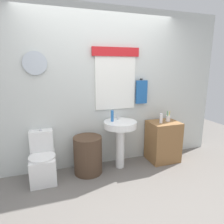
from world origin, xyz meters
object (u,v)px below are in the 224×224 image
Objects in this scene: toilet at (43,161)px; lotion_bottle at (161,118)px; pedestal_sink at (120,133)px; wooden_cabinet at (163,141)px; soap_bottle at (112,116)px; toothbrush_cup at (168,118)px; laundry_hamper at (88,155)px.

toilet is 4.35× the size of lotion_bottle.
pedestal_sink is 1.11× the size of wooden_cabinet.
soap_bottle is at bearing 174.01° from lotion_bottle.
toothbrush_cup is (0.18, 0.06, -0.03)m from lotion_bottle.
lotion_bottle reaches higher than wooden_cabinet.
laundry_hamper is at bearing -179.22° from toothbrush_cup.
lotion_bottle is (0.86, -0.09, -0.09)m from soap_bottle.
soap_bottle is 0.99× the size of toothbrush_cup.
toothbrush_cup is at bearing 18.24° from lotion_bottle.
laundry_hamper is at bearing 178.22° from lotion_bottle.
lotion_bottle is 0.93× the size of toothbrush_cup.
laundry_hamper is at bearing -2.97° from toilet.
lotion_bottle is (1.97, -0.08, 0.52)m from toilet.
toothbrush_cup is (2.15, -0.02, 0.49)m from toilet.
wooden_cabinet is (0.83, 0.00, -0.25)m from pedestal_sink.
pedestal_sink is 4.68× the size of lotion_bottle.
soap_bottle is at bearing 6.70° from laundry_hamper.
soap_bottle is at bearing 178.35° from toothbrush_cup.
laundry_hamper is at bearing 180.00° from wooden_cabinet.
pedestal_sink reaches higher than toilet.
lotion_bottle is (1.28, -0.04, 0.51)m from laundry_hamper.
pedestal_sink is (0.55, 0.00, 0.31)m from laundry_hamper.
toothbrush_cup is at bearing 0.78° from laundry_hamper.
toilet is at bearing 178.35° from pedestal_sink.
toilet reaches higher than laundry_hamper.
soap_bottle is (1.11, 0.01, 0.61)m from toilet.
laundry_hamper is 1.38m from wooden_cabinet.
soap_bottle is 0.87m from lotion_bottle.
wooden_cabinet is 1.09m from soap_bottle.
wooden_cabinet is at bearing 0.00° from laundry_hamper.
toilet is 1.03× the size of wooden_cabinet.
wooden_cabinet is 3.93× the size of soap_bottle.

